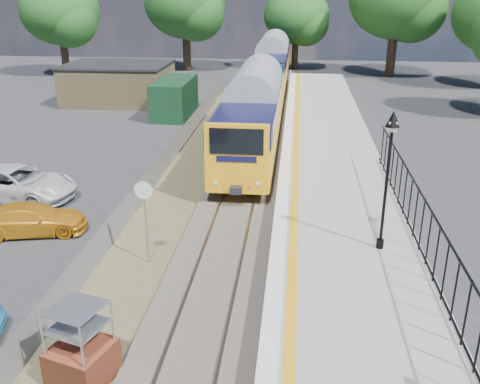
# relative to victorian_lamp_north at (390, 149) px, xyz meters

# --- Properties ---
(ground) EXTENTS (120.00, 120.00, 0.00)m
(ground) POSITION_rel_victorian_lamp_north_xyz_m (-5.30, -6.00, -4.30)
(ground) COLOR #2D2D30
(ground) RESTS_ON ground
(track_bed) EXTENTS (5.90, 80.00, 0.29)m
(track_bed) POSITION_rel_victorian_lamp_north_xyz_m (-5.77, 3.67, -4.21)
(track_bed) COLOR #473F38
(track_bed) RESTS_ON ground
(platform) EXTENTS (5.00, 70.00, 0.90)m
(platform) POSITION_rel_victorian_lamp_north_xyz_m (-1.10, 2.00, -3.85)
(platform) COLOR gray
(platform) RESTS_ON ground
(platform_edge) EXTENTS (0.90, 70.00, 0.01)m
(platform_edge) POSITION_rel_victorian_lamp_north_xyz_m (-3.16, 2.00, -3.39)
(platform_edge) COLOR silver
(platform_edge) RESTS_ON platform
(victorian_lamp_north) EXTENTS (0.44, 0.44, 4.60)m
(victorian_lamp_north) POSITION_rel_victorian_lamp_north_xyz_m (0.00, 0.00, 0.00)
(victorian_lamp_north) COLOR black
(victorian_lamp_north) RESTS_ON platform
(palisade_fence) EXTENTS (0.12, 26.00, 2.00)m
(palisade_fence) POSITION_rel_victorian_lamp_north_xyz_m (1.25, -3.76, -2.46)
(palisade_fence) COLOR black
(palisade_fence) RESTS_ON platform
(wire_fence) EXTENTS (0.06, 52.00, 1.20)m
(wire_fence) POSITION_rel_victorian_lamp_north_xyz_m (-9.50, 6.00, -3.70)
(wire_fence) COLOR #999EA3
(wire_fence) RESTS_ON ground
(outbuilding) EXTENTS (10.80, 10.10, 3.12)m
(outbuilding) POSITION_rel_victorian_lamp_north_xyz_m (-16.21, 25.21, -2.78)
(outbuilding) COLOR #917F52
(outbuilding) RESTS_ON ground
(tree_line) EXTENTS (56.80, 43.80, 11.88)m
(tree_line) POSITION_rel_victorian_lamp_north_xyz_m (-3.90, 36.00, 2.31)
(tree_line) COLOR #332319
(tree_line) RESTS_ON ground
(train) EXTENTS (2.82, 40.83, 3.51)m
(train) POSITION_rel_victorian_lamp_north_xyz_m (-5.30, 25.24, -1.96)
(train) COLOR #EFA315
(train) RESTS_ON ground
(brick_plinth) EXTENTS (1.66, 1.66, 2.14)m
(brick_plinth) POSITION_rel_victorian_lamp_north_xyz_m (-7.80, -6.18, -3.27)
(brick_plinth) COLOR brown
(brick_plinth) RESTS_ON ground
(speed_sign) EXTENTS (0.61, 0.11, 3.04)m
(speed_sign) POSITION_rel_victorian_lamp_north_xyz_m (-7.80, -0.30, -2.20)
(speed_sign) COLOR #999EA3
(speed_sign) RESTS_ON ground
(car_yellow) EXTENTS (4.38, 2.57, 1.19)m
(car_yellow) POSITION_rel_victorian_lamp_north_xyz_m (-12.89, 1.64, -3.70)
(car_yellow) COLOR orange
(car_yellow) RESTS_ON ground
(car_white) EXTENTS (5.68, 3.13, 1.51)m
(car_white) POSITION_rel_victorian_lamp_north_xyz_m (-15.23, 4.95, -3.55)
(car_white) COLOR silver
(car_white) RESTS_ON ground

